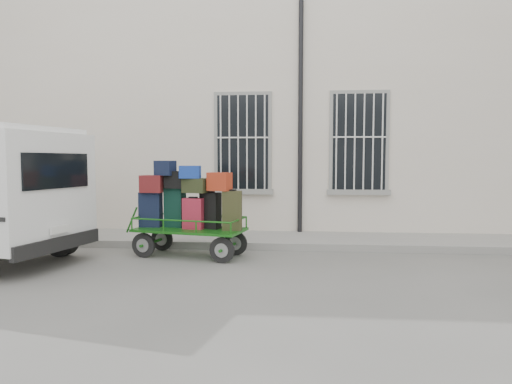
{
  "coord_description": "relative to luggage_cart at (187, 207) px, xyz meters",
  "views": [
    {
      "loc": [
        0.88,
        -7.75,
        1.83
      ],
      "look_at": [
        0.09,
        1.0,
        1.22
      ],
      "focal_mm": 32.0,
      "sensor_mm": 36.0,
      "label": 1
    }
  ],
  "objects": [
    {
      "name": "luggage_cart",
      "position": [
        0.0,
        0.0,
        0.0
      ],
      "size": [
        2.47,
        1.34,
        1.82
      ],
      "rotation": [
        0.0,
        0.0,
        -0.21
      ],
      "color": "black",
      "rests_on": "ground"
    },
    {
      "name": "building",
      "position": [
        1.2,
        4.78,
        2.07
      ],
      "size": [
        24.0,
        5.15,
        6.0
      ],
      "color": "beige",
      "rests_on": "ground"
    },
    {
      "name": "ground",
      "position": [
        1.2,
        -0.72,
        -0.93
      ],
      "size": [
        80.0,
        80.0,
        0.0
      ],
      "primitive_type": "plane",
      "color": "#605F5B",
      "rests_on": "ground"
    },
    {
      "name": "sidewalk",
      "position": [
        1.2,
        1.48,
        -0.86
      ],
      "size": [
        24.0,
        1.7,
        0.15
      ],
      "primitive_type": "cube",
      "color": "gray",
      "rests_on": "ground"
    }
  ]
}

